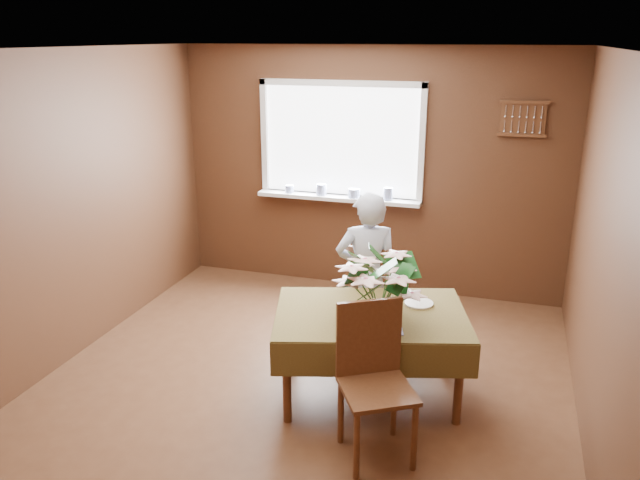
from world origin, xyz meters
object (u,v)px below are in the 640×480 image
(chair_far, at_px, (372,292))
(flower_bouquet, at_px, (381,282))
(chair_near, at_px, (373,374))
(dining_table, at_px, (371,322))
(seated_woman, at_px, (367,276))

(chair_far, distance_m, flower_bouquet, 1.06)
(chair_far, xyz_separation_m, chair_near, (0.31, -1.37, 0.03))
(dining_table, distance_m, chair_far, 0.76)
(chair_far, bearing_deg, flower_bouquet, 109.28)
(flower_bouquet, bearing_deg, seated_woman, 109.25)
(chair_far, xyz_separation_m, seated_woman, (-0.02, -0.13, 0.19))
(chair_far, height_order, chair_near, chair_near)
(dining_table, xyz_separation_m, flower_bouquet, (0.10, -0.17, 0.40))
(dining_table, distance_m, chair_near, 0.65)
(dining_table, xyz_separation_m, chair_near, (0.16, -0.63, -0.05))
(dining_table, bearing_deg, chair_far, 85.67)
(dining_table, xyz_separation_m, seated_woman, (-0.18, 0.61, 0.11))
(dining_table, height_order, flower_bouquet, flower_bouquet)
(chair_far, xyz_separation_m, flower_bouquet, (0.25, -0.91, 0.48))
(seated_woman, bearing_deg, chair_near, 86.36)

